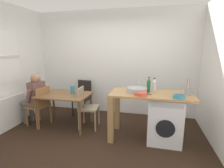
# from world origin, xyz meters

# --- Properties ---
(ground_plane) EXTENTS (5.46, 5.46, 0.00)m
(ground_plane) POSITION_xyz_m (0.00, 0.00, 0.00)
(ground_plane) COLOR black
(wall_back) EXTENTS (4.60, 0.10, 2.70)m
(wall_back) POSITION_xyz_m (0.00, 1.75, 1.35)
(wall_back) COLOR white
(wall_back) RESTS_ON ground_plane
(radiator) EXTENTS (0.10, 0.80, 0.70)m
(radiator) POSITION_xyz_m (-2.02, 0.30, 0.35)
(radiator) COLOR white
(radiator) RESTS_ON ground_plane
(dining_table) EXTENTS (1.10, 0.76, 0.74)m
(dining_table) POSITION_xyz_m (-0.87, 0.62, 0.64)
(dining_table) COLOR brown
(dining_table) RESTS_ON ground_plane
(chair_person_seat) EXTENTS (0.47, 0.47, 0.90)m
(chair_person_seat) POSITION_xyz_m (-1.42, 0.50, 0.51)
(chair_person_seat) COLOR olive
(chair_person_seat) RESTS_ON ground_plane
(chair_opposite) EXTENTS (0.44, 0.44, 0.90)m
(chair_opposite) POSITION_xyz_m (-0.40, 0.66, 0.51)
(chair_opposite) COLOR gray
(chair_opposite) RESTS_ON ground_plane
(chair_spare_by_wall) EXTENTS (0.43, 0.43, 0.90)m
(chair_spare_by_wall) POSITION_xyz_m (-0.77, 1.39, 0.51)
(chair_spare_by_wall) COLOR black
(chair_spare_by_wall) RESTS_ON ground_plane
(seated_person) EXTENTS (0.53, 0.54, 1.20)m
(seated_person) POSITION_xyz_m (-1.58, 0.53, 0.67)
(seated_person) COLOR #595651
(seated_person) RESTS_ON ground_plane
(kitchen_counter) EXTENTS (1.50, 0.68, 0.92)m
(kitchen_counter) POSITION_xyz_m (0.78, 0.46, 0.76)
(kitchen_counter) COLOR tan
(kitchen_counter) RESTS_ON ground_plane
(washing_machine) EXTENTS (0.60, 0.61, 0.86)m
(washing_machine) POSITION_xyz_m (1.26, 0.46, 0.43)
(washing_machine) COLOR silver
(washing_machine) RESTS_ON ground_plane
(sink_basin) EXTENTS (0.38, 0.38, 0.09)m
(sink_basin) POSITION_xyz_m (0.73, 0.46, 0.97)
(sink_basin) COLOR #9EA0A5
(sink_basin) RESTS_ON kitchen_counter
(tap) EXTENTS (0.02, 0.02, 0.28)m
(tap) POSITION_xyz_m (0.73, 0.64, 1.06)
(tap) COLOR #B2B2B7
(tap) RESTS_ON kitchen_counter
(bottle_tall_green) EXTENTS (0.07, 0.07, 0.29)m
(bottle_tall_green) POSITION_xyz_m (0.94, 0.54, 1.05)
(bottle_tall_green) COLOR #19592D
(bottle_tall_green) RESTS_ON kitchen_counter
(bottle_squat_brown) EXTENTS (0.08, 0.08, 0.26)m
(bottle_squat_brown) POSITION_xyz_m (1.04, 0.66, 1.04)
(bottle_squat_brown) COLOR silver
(bottle_squat_brown) RESTS_ON kitchen_counter
(mixing_bowl) EXTENTS (0.22, 0.22, 0.06)m
(mixing_bowl) POSITION_xyz_m (0.81, 0.26, 0.95)
(mixing_bowl) COLOR #D84C38
(mixing_bowl) RESTS_ON kitchen_counter
(utensil_crock) EXTENTS (0.11, 0.11, 0.30)m
(utensil_crock) POSITION_xyz_m (1.62, 0.51, 0.99)
(utensil_crock) COLOR gray
(utensil_crock) RESTS_ON kitchen_counter
(colander) EXTENTS (0.20, 0.20, 0.06)m
(colander) POSITION_xyz_m (1.44, 0.24, 0.95)
(colander) COLOR teal
(colander) RESTS_ON kitchen_counter
(vase) EXTENTS (0.09, 0.09, 0.18)m
(vase) POSITION_xyz_m (-0.72, 0.72, 0.83)
(vase) COLOR teal
(vase) RESTS_ON dining_table
(scissors) EXTENTS (0.15, 0.06, 0.01)m
(scissors) POSITION_xyz_m (0.94, 0.36, 0.92)
(scissors) COLOR #B2B2B7
(scissors) RESTS_ON kitchen_counter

